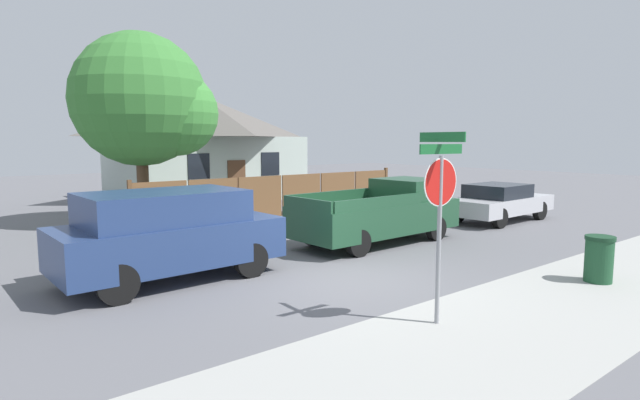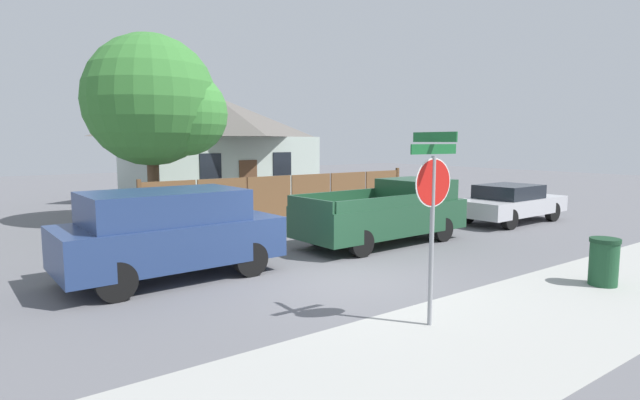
{
  "view_description": "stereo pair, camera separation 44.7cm",
  "coord_description": "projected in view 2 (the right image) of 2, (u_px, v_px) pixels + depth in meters",
  "views": [
    {
      "loc": [
        -6.7,
        -7.55,
        2.86
      ],
      "look_at": [
        -0.05,
        0.73,
        1.6
      ],
      "focal_mm": 28.0,
      "sensor_mm": 36.0,
      "label": 1
    },
    {
      "loc": [
        -6.34,
        -7.82,
        2.86
      ],
      "look_at": [
        -0.05,
        0.73,
        1.6
      ],
      "focal_mm": 28.0,
      "sensor_mm": 36.0,
      "label": 2
    }
  ],
  "objects": [
    {
      "name": "parked_sedan",
      "position": [
        510.0,
        203.0,
        17.57
      ],
      "size": [
        4.54,
        1.97,
        1.34
      ],
      "rotation": [
        0.0,
        0.0,
        0.03
      ],
      "color": "#B7B7BC",
      "rests_on": "ground"
    },
    {
      "name": "orange_pickup",
      "position": [
        387.0,
        213.0,
        14.03
      ],
      "size": [
        5.15,
        2.11,
        1.75
      ],
      "rotation": [
        0.0,
        0.0,
        0.03
      ],
      "color": "#1E472D",
      "rests_on": "ground"
    },
    {
      "name": "trash_bin",
      "position": [
        604.0,
        262.0,
        9.88
      ],
      "size": [
        0.57,
        0.57,
        0.95
      ],
      "color": "#1E4C2D",
      "rests_on": "ground"
    },
    {
      "name": "sidewalk_strip",
      "position": [
        494.0,
        333.0,
        7.44
      ],
      "size": [
        36.0,
        3.2,
        0.01
      ],
      "color": "#A3A39E",
      "rests_on": "ground"
    },
    {
      "name": "wooden_fence",
      "position": [
        291.0,
        195.0,
        19.14
      ],
      "size": [
        11.54,
        0.12,
        1.66
      ],
      "color": "brown",
      "rests_on": "ground"
    },
    {
      "name": "oak_tree",
      "position": [
        158.0,
        104.0,
        17.13
      ],
      "size": [
        4.71,
        4.48,
        6.49
      ],
      "color": "brown",
      "rests_on": "ground"
    },
    {
      "name": "ground_plane",
      "position": [
        343.0,
        280.0,
        10.33
      ],
      "size": [
        80.0,
        80.0,
        0.0
      ],
      "primitive_type": "plane",
      "color": "slate"
    },
    {
      "name": "stop_sign",
      "position": [
        433.0,
        196.0,
        7.55
      ],
      "size": [
        0.96,
        0.86,
        2.99
      ],
      "rotation": [
        0.0,
        0.0,
        -0.03
      ],
      "color": "gray",
      "rests_on": "ground"
    },
    {
      "name": "red_suv",
      "position": [
        169.0,
        231.0,
        10.34
      ],
      "size": [
        4.5,
        2.15,
        1.85
      ],
      "rotation": [
        0.0,
        0.0,
        0.03
      ],
      "color": "navy",
      "rests_on": "ground"
    },
    {
      "name": "house",
      "position": [
        217.0,
        145.0,
        25.28
      ],
      "size": [
        8.78,
        7.1,
        5.09
      ],
      "color": "#B2C1B7",
      "rests_on": "ground"
    }
  ]
}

